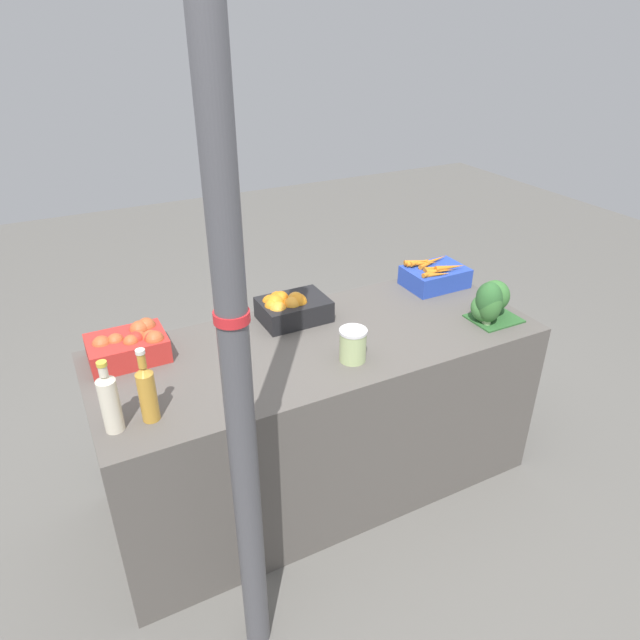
{
  "coord_description": "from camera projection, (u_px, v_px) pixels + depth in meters",
  "views": [
    {
      "loc": [
        -0.97,
        -1.88,
        2.05
      ],
      "look_at": [
        0.0,
        0.0,
        0.9
      ],
      "focal_mm": 32.0,
      "sensor_mm": 36.0,
      "label": 1
    }
  ],
  "objects": [
    {
      "name": "pickle_jar",
      "position": [
        353.0,
        345.0,
        2.28
      ],
      "size": [
        0.11,
        0.11,
        0.14
      ],
      "color": "#B2C684",
      "rests_on": "market_table"
    },
    {
      "name": "market_table",
      "position": [
        320.0,
        415.0,
        2.64
      ],
      "size": [
        1.93,
        0.76,
        0.8
      ],
      "primitive_type": "cube",
      "color": "#56514C",
      "rests_on": "ground_plane"
    },
    {
      "name": "ground_plane",
      "position": [
        320.0,
        479.0,
        2.83
      ],
      "size": [
        10.0,
        10.0,
        0.0
      ],
      "primitive_type": "plane",
      "color": "#605E59"
    },
    {
      "name": "apple_crate",
      "position": [
        131.0,
        344.0,
        2.3
      ],
      "size": [
        0.3,
        0.22,
        0.13
      ],
      "color": "red",
      "rests_on": "market_table"
    },
    {
      "name": "juice_bottle_amber",
      "position": [
        147.0,
        391.0,
        1.92
      ],
      "size": [
        0.06,
        0.06,
        0.28
      ],
      "color": "gold",
      "rests_on": "market_table"
    },
    {
      "name": "juice_bottle_cloudy",
      "position": [
        110.0,
        401.0,
        1.88
      ],
      "size": [
        0.07,
        0.07,
        0.27
      ],
      "color": "beige",
      "rests_on": "market_table"
    },
    {
      "name": "carrot_crate",
      "position": [
        435.0,
        275.0,
        2.91
      ],
      "size": [
        0.3,
        0.22,
        0.14
      ],
      "color": "#2847B7",
      "rests_on": "market_table"
    },
    {
      "name": "orange_crate",
      "position": [
        290.0,
        307.0,
        2.58
      ],
      "size": [
        0.3,
        0.22,
        0.14
      ],
      "color": "black",
      "rests_on": "market_table"
    },
    {
      "name": "support_pole",
      "position": [
        233.0,
        329.0,
        1.5
      ],
      "size": [
        0.1,
        0.1,
        2.62
      ],
      "color": "#4C4C51",
      "rests_on": "ground_plane"
    },
    {
      "name": "broccoli_pile",
      "position": [
        490.0,
        301.0,
        2.57
      ],
      "size": [
        0.24,
        0.21,
        0.21
      ],
      "color": "#2D602D",
      "rests_on": "market_table"
    }
  ]
}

